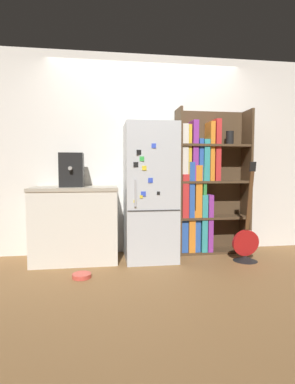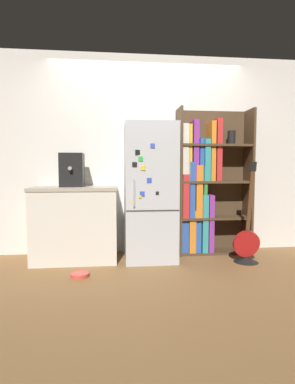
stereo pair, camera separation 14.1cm
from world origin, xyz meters
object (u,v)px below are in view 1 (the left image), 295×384
Objects in this scene: refrigerator at (150,192)px; espresso_machine at (72,170)px; guitar at (246,247)px; pet_bowl at (82,275)px; bookshelf at (202,187)px.

espresso_machine is at bearing 179.05° from refrigerator.
refrigerator reaches higher than guitar.
guitar is 1.95m from pet_bowl.
bookshelf reaches higher than guitar.
bookshelf reaches higher than pet_bowl.
guitar is at bearing -50.26° from bookshelf.
bookshelf is 0.94m from guitar.
espresso_machine is at bearing 103.33° from pet_bowl.
espresso_machine is 1.24m from pet_bowl.
guitar is at bearing -14.59° from refrigerator.
pet_bowl is at bearing -171.29° from guitar.
pet_bowl is (-1.52, -0.77, -0.85)m from bookshelf.
bookshelf is 1.58× the size of guitar.
bookshelf is at bearing 14.34° from refrigerator.
bookshelf is at bearing 129.74° from guitar.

